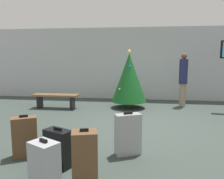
% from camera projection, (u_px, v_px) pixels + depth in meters
% --- Properties ---
extents(ground_plane, '(16.00, 16.00, 0.00)m').
position_uv_depth(ground_plane, '(144.00, 125.00, 5.93)').
color(ground_plane, '#38423D').
extents(back_wall, '(16.00, 0.20, 2.91)m').
position_uv_depth(back_wall, '(144.00, 64.00, 9.36)').
color(back_wall, '#B7BCC1').
rests_on(back_wall, ground_plane).
extents(holiday_tree, '(1.18, 1.18, 1.98)m').
position_uv_depth(holiday_tree, '(129.00, 78.00, 7.76)').
color(holiday_tree, '#4C3319').
rests_on(holiday_tree, ground_plane).
extents(waiting_bench, '(1.54, 0.44, 0.48)m').
position_uv_depth(waiting_bench, '(56.00, 98.00, 7.80)').
color(waiting_bench, brown).
rests_on(waiting_bench, ground_plane).
extents(traveller_0, '(0.31, 0.31, 1.86)m').
position_uv_depth(traveller_0, '(183.00, 78.00, 8.02)').
color(traveller_0, gray).
rests_on(traveller_0, ground_plane).
extents(suitcase_0, '(0.41, 0.37, 0.79)m').
position_uv_depth(suitcase_0, '(45.00, 172.00, 2.74)').
color(suitcase_0, '#9EA0A5').
rests_on(suitcase_0, ground_plane).
extents(suitcase_1, '(0.50, 0.37, 0.78)m').
position_uv_depth(suitcase_1, '(128.00, 134.00, 4.10)').
color(suitcase_1, '#9EA0A5').
rests_on(suitcase_1, ground_plane).
extents(suitcase_2, '(0.48, 0.40, 0.75)m').
position_uv_depth(suitcase_2, '(25.00, 137.00, 4.01)').
color(suitcase_2, brown).
rests_on(suitcase_2, ground_plane).
extents(suitcase_3, '(0.50, 0.40, 0.64)m').
position_uv_depth(suitcase_3, '(58.00, 148.00, 3.66)').
color(suitcase_3, black).
rests_on(suitcase_3, ground_plane).
extents(suitcase_4, '(0.40, 0.36, 0.80)m').
position_uv_depth(suitcase_4, '(85.00, 159.00, 3.10)').
color(suitcase_4, brown).
rests_on(suitcase_4, ground_plane).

